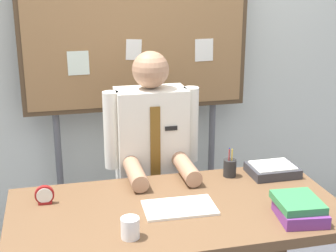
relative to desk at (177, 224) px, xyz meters
name	(u,v)px	position (x,y,z in m)	size (l,w,h in m)	color
back_wall	(131,44)	(0.00, 1.22, 0.70)	(6.40, 0.08, 2.70)	silver
desk	(177,224)	(0.00, 0.00, 0.00)	(1.58, 0.79, 0.74)	brown
person	(152,177)	(0.00, 0.58, 0.00)	(0.55, 0.56, 1.40)	#2D2D33
bulletin_board	(136,18)	(0.00, 1.02, 0.89)	(1.45, 0.09, 2.17)	#4C3823
book_stack	(299,209)	(0.51, -0.23, 0.14)	(0.22, 0.26, 0.09)	#72337F
open_notebook	(179,208)	(0.01, -0.02, 0.10)	(0.34, 0.21, 0.01)	white
desk_clock	(45,196)	(-0.61, 0.19, 0.13)	(0.09, 0.04, 0.09)	maroon
coffee_mug	(130,228)	(-0.26, -0.22, 0.14)	(0.08, 0.08, 0.09)	white
pen_holder	(230,168)	(0.37, 0.29, 0.14)	(0.07, 0.07, 0.16)	#262626
paper_tray	(272,170)	(0.61, 0.26, 0.12)	(0.26, 0.20, 0.06)	#333338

